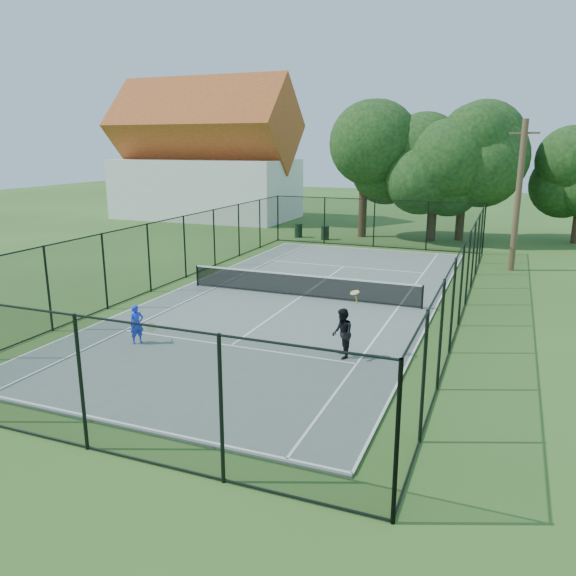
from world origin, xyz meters
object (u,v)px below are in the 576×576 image
at_px(trash_bin_left, 298,230).
at_px(trash_bin_right, 325,233).
at_px(player_black, 342,333).
at_px(player_blue, 137,324).
at_px(utility_pole, 518,196).
at_px(tennis_net, 301,285).

xyz_separation_m(trash_bin_left, trash_bin_right, (2.02, -0.25, -0.01)).
height_order(trash_bin_left, player_black, player_black).
bearing_deg(player_blue, utility_pole, 55.89).
height_order(trash_bin_right, utility_pole, utility_pole).
distance_m(tennis_net, player_black, 7.02).
height_order(tennis_net, trash_bin_left, tennis_net).
xyz_separation_m(tennis_net, player_blue, (-2.90, -7.28, 0.12)).
relative_size(trash_bin_right, utility_pole, 0.13).
relative_size(trash_bin_right, player_black, 0.36).
xyz_separation_m(tennis_net, trash_bin_right, (-3.69, 14.55, -0.10)).
relative_size(trash_bin_left, trash_bin_right, 1.02).
bearing_deg(utility_pole, trash_bin_right, 154.86).
relative_size(tennis_net, trash_bin_left, 10.59).
relative_size(trash_bin_left, utility_pole, 0.13).
distance_m(trash_bin_right, player_black, 21.84).
distance_m(trash_bin_left, player_black, 22.82).
xyz_separation_m(utility_pole, player_black, (-4.58, -15.05, -2.98)).
bearing_deg(trash_bin_left, trash_bin_right, -7.02).
xyz_separation_m(trash_bin_right, player_blue, (0.80, -21.83, 0.22)).
distance_m(tennis_net, trash_bin_right, 15.01).
distance_m(utility_pole, player_black, 16.01).
height_order(tennis_net, trash_bin_right, tennis_net).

